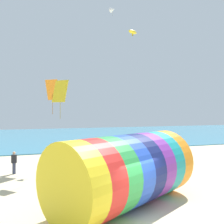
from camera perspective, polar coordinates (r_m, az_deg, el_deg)
name	(u,v)px	position (r m, az deg, el deg)	size (l,w,h in m)	color
sea	(52,136)	(48.16, -13.52, -5.34)	(120.00, 40.00, 0.10)	teal
giant_inflatable_tube	(126,170)	(12.37, 3.19, -13.20)	(8.30, 6.67, 3.45)	yellow
kite_handler	(174,170)	(16.57, 13.89, -12.66)	(0.41, 0.41, 1.77)	black
kite_orange_diamond	(53,90)	(21.20, -13.43, 4.87)	(1.18, 1.09, 2.85)	orange
kite_yellow_parafoil	(133,32)	(23.57, 4.73, 17.77)	(1.11, 0.83, 0.54)	yellow
kite_yellow_diamond	(60,91)	(18.34, -11.76, 4.61)	(1.15, 1.15, 2.79)	yellow
kite_white_delta	(113,10)	(28.56, 0.15, 22.38)	(0.71, 0.72, 0.98)	white
bystander_near_water	(14,162)	(19.99, -21.48, -10.69)	(0.40, 0.30, 1.64)	#383D56
cooler_box	(167,189)	(15.19, 12.53, -16.71)	(0.52, 0.36, 0.36)	#268C4C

